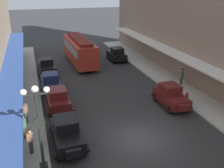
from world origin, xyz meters
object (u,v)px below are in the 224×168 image
at_px(pedestrian_1, 30,141).
at_px(pedestrian_5, 182,76).
at_px(pedestrian_2, 10,99).
at_px(pedestrian_3, 24,127).
at_px(streetcar, 80,50).
at_px(fire_hydrant, 187,97).
at_px(parked_car_0, 67,132).
at_px(parked_car_2, 58,98).
at_px(pedestrian_4, 26,112).
at_px(pedestrian_0, 16,121).
at_px(parked_car_1, 51,81).
at_px(parked_car_3, 171,95).
at_px(parked_car_5, 117,54).
at_px(parked_car_4, 47,66).
at_px(lamp_post_with_clock, 39,127).

xyz_separation_m(pedestrian_1, pedestrian_5, (15.13, 7.47, 0.00)).
xyz_separation_m(pedestrian_2, pedestrian_3, (1.07, -5.09, 0.00)).
bearing_deg(pedestrian_2, pedestrian_1, -78.28).
distance_m(streetcar, fire_hydrant, 16.25).
relative_size(parked_car_0, pedestrian_3, 2.62).
height_order(parked_car_2, streetcar, streetcar).
relative_size(fire_hydrant, pedestrian_4, 0.49).
bearing_deg(pedestrian_0, parked_car_0, -36.42).
bearing_deg(parked_car_1, pedestrian_2, -137.51).
distance_m(parked_car_3, parked_car_5, 14.71).
relative_size(parked_car_3, fire_hydrant, 5.23).
bearing_deg(pedestrian_5, parked_car_0, -151.32).
bearing_deg(pedestrian_1, parked_car_0, 10.97).
height_order(parked_car_1, pedestrian_0, parked_car_1).
bearing_deg(fire_hydrant, parked_car_3, -177.86).
height_order(parked_car_4, lamp_post_with_clock, lamp_post_with_clock).
height_order(lamp_post_with_clock, pedestrian_4, lamp_post_with_clock).
relative_size(lamp_post_with_clock, fire_hydrant, 6.29).
height_order(lamp_post_with_clock, pedestrian_5, lamp_post_with_clock).
relative_size(parked_car_3, streetcar, 0.44).
bearing_deg(streetcar, parked_car_5, -1.07).
bearing_deg(parked_car_1, pedestrian_4, -111.06).
relative_size(parked_car_0, pedestrian_2, 2.62).
bearing_deg(parked_car_4, pedestrian_3, -100.55).
distance_m(parked_car_2, parked_car_4, 9.45).
relative_size(parked_car_3, pedestrian_0, 2.57).
relative_size(parked_car_5, pedestrian_3, 2.61).
bearing_deg(pedestrian_3, pedestrian_1, -78.72).
height_order(lamp_post_with_clock, pedestrian_0, lamp_post_with_clock).
xyz_separation_m(pedestrian_2, pedestrian_4, (1.20, -2.90, 0.02)).
bearing_deg(pedestrian_2, parked_car_1, 42.49).
relative_size(pedestrian_0, pedestrian_4, 1.00).
xyz_separation_m(parked_car_0, parked_car_4, (-0.10, 15.09, 0.00)).
distance_m(parked_car_4, streetcar, 5.45).
xyz_separation_m(parked_car_0, parked_car_2, (0.07, 5.64, 0.00)).
distance_m(parked_car_3, pedestrian_3, 12.23).
distance_m(parked_car_1, parked_car_4, 5.31).
distance_m(streetcar, pedestrian_3, 18.06).
bearing_deg(pedestrian_1, parked_car_4, 82.03).
distance_m(pedestrian_3, pedestrian_4, 2.19).
bearing_deg(pedestrian_3, parked_car_0, -28.17).
bearing_deg(pedestrian_4, fire_hydrant, -1.38).
distance_m(parked_car_0, parked_car_5, 20.27).
relative_size(parked_car_3, pedestrian_2, 2.62).
bearing_deg(parked_car_1, pedestrian_0, -112.10).
distance_m(fire_hydrant, pedestrian_0, 14.29).
bearing_deg(fire_hydrant, parked_car_4, 133.45).
height_order(parked_car_1, pedestrian_3, parked_car_1).
relative_size(parked_car_1, pedestrian_4, 2.56).
height_order(streetcar, fire_hydrant, streetcar).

